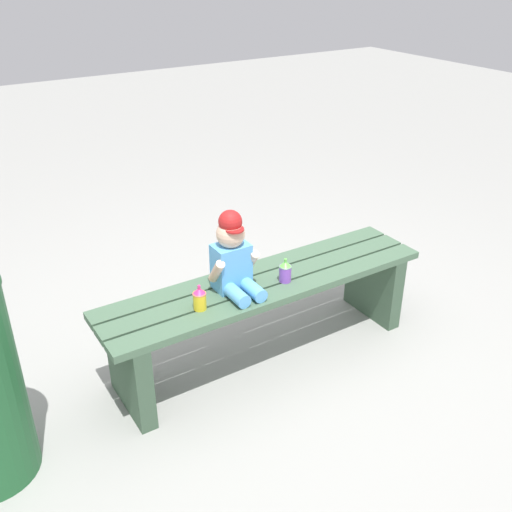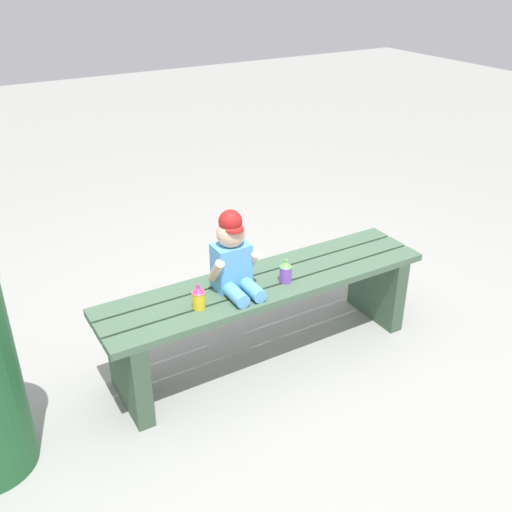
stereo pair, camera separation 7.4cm
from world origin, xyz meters
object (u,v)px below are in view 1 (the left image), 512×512
Objects in this scene: park_bench at (266,304)px; child_figure at (233,256)px; sippy_cup_right at (285,271)px; sippy_cup_left at (200,298)px.

child_figure is at bearing 177.26° from park_bench.
child_figure reaches higher than sippy_cup_right.
park_bench is at bearing 138.38° from sippy_cup_right.
child_figure is at bearing 164.23° from sippy_cup_right.
sippy_cup_right is (0.47, 0.00, 0.00)m from sippy_cup_left.
park_bench is 13.93× the size of sippy_cup_right.
child_figure is 3.26× the size of sippy_cup_left.
child_figure is at bearing 18.05° from sippy_cup_left.
park_bench is 0.45m from sippy_cup_left.
child_figure reaches higher than sippy_cup_left.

